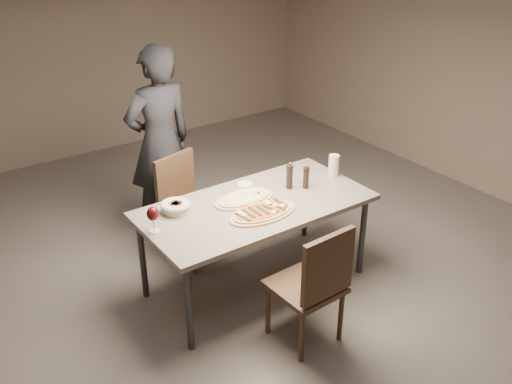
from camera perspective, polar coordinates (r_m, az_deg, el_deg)
room at (r=4.13m, az=0.00°, el=6.81°), size 7.00×7.00×7.00m
dining_table at (r=4.43m, az=0.00°, el=-1.81°), size 1.80×0.90×0.75m
zucchini_pizza at (r=4.25m, az=0.66°, el=-2.01°), size 0.56×0.31×0.05m
ham_pizza at (r=4.44m, az=-1.19°, el=-0.64°), size 0.51×0.28×0.04m
bread_basket at (r=4.30m, az=-8.07°, el=-1.44°), size 0.22×0.22×0.08m
oil_dish at (r=4.68m, az=-1.14°, el=0.75°), size 0.13×0.13×0.01m
pepper_mill_left at (r=4.60m, az=3.37°, el=1.60°), size 0.06×0.06×0.23m
pepper_mill_right at (r=4.62m, az=5.02°, el=1.49°), size 0.05×0.05×0.21m
carafe at (r=4.86m, az=7.78°, el=2.64°), size 0.09×0.09×0.19m
wine_glass at (r=4.03m, az=-10.28°, el=-2.25°), size 0.09×0.09×0.20m
side_plate at (r=4.37m, az=-8.47°, el=-1.61°), size 0.19×0.19×0.01m
chair_near at (r=3.93m, az=5.89°, el=-8.90°), size 0.47×0.47×0.95m
chair_far at (r=4.94m, az=-7.10°, el=-1.01°), size 0.54×0.54×0.93m
diner at (r=5.21m, az=-9.59°, el=4.84°), size 0.67×0.46×1.79m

